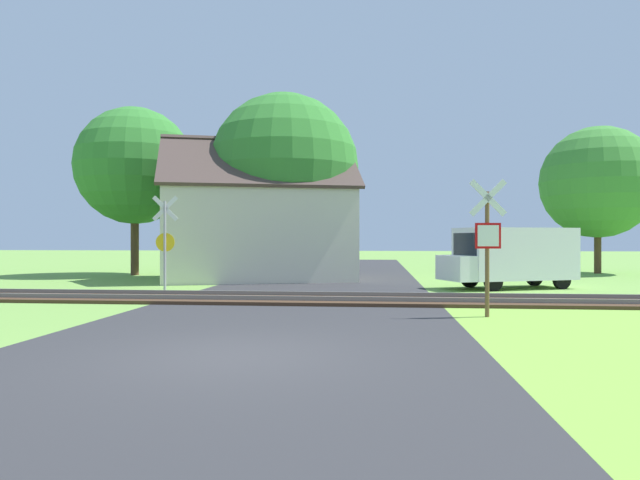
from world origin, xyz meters
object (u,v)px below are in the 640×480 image
(stop_sign_near, at_px, (488,240))
(mail_truck, at_px, (511,255))
(crossing_sign_far, at_px, (165,238))
(house, at_px, (257,231))
(tree_far, at_px, (598,182))
(tree_center, at_px, (284,168))
(tree_left, at_px, (135,166))

(stop_sign_near, height_order, mail_truck, stop_sign_near)
(stop_sign_near, bearing_deg, crossing_sign_far, -32.60)
(house, bearing_deg, tree_far, 2.51)
(tree_center, bearing_deg, stop_sign_near, -61.34)
(crossing_sign_far, distance_m, mail_truck, 12.48)
(tree_far, bearing_deg, crossing_sign_far, -145.84)
(tree_far, bearing_deg, stop_sign_near, -116.98)
(crossing_sign_far, distance_m, tree_far, 23.05)
(tree_far, bearing_deg, house, -160.73)
(stop_sign_near, xyz_separation_m, house, (-8.02, 11.98, 0.40))
(tree_center, bearing_deg, tree_far, 18.77)
(mail_truck, bearing_deg, tree_far, -56.09)
(stop_sign_near, xyz_separation_m, crossing_sign_far, (-9.76, 5.15, 0.05))
(house, distance_m, tree_far, 18.39)
(tree_center, distance_m, tree_left, 8.10)
(house, bearing_deg, crossing_sign_far, -121.01)
(tree_left, bearing_deg, tree_center, -11.64)
(crossing_sign_far, bearing_deg, house, 67.92)
(tree_center, relative_size, mail_truck, 1.64)
(crossing_sign_far, xyz_separation_m, house, (1.73, 6.83, 0.35))
(stop_sign_near, relative_size, tree_center, 0.38)
(tree_center, distance_m, tree_far, 16.92)
(crossing_sign_far, bearing_deg, tree_left, 111.27)
(house, xyz_separation_m, tree_center, (1.17, 0.56, 2.90))
(stop_sign_near, relative_size, house, 0.32)
(tree_left, bearing_deg, stop_sign_near, -43.80)
(stop_sign_near, bearing_deg, tree_far, -121.73)
(tree_left, bearing_deg, crossing_sign_far, -60.89)
(house, bearing_deg, tree_left, 145.23)
(tree_far, xyz_separation_m, tree_left, (-23.94, -3.81, 0.68))
(house, distance_m, mail_truck, 11.17)
(stop_sign_near, height_order, house, house)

